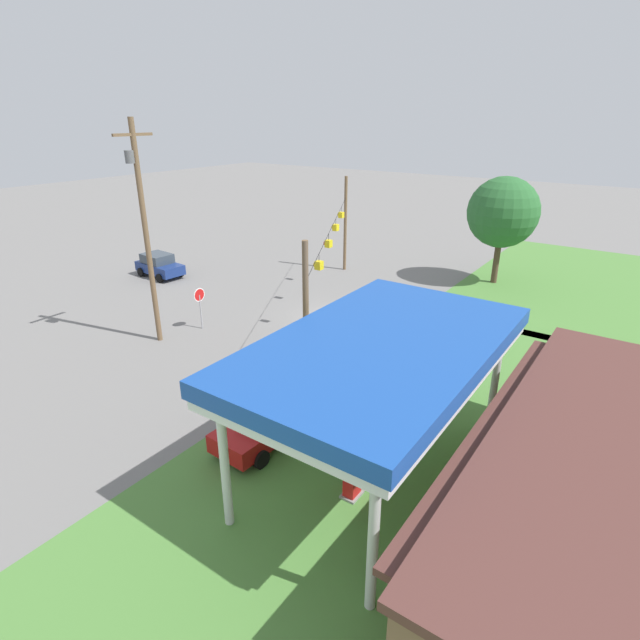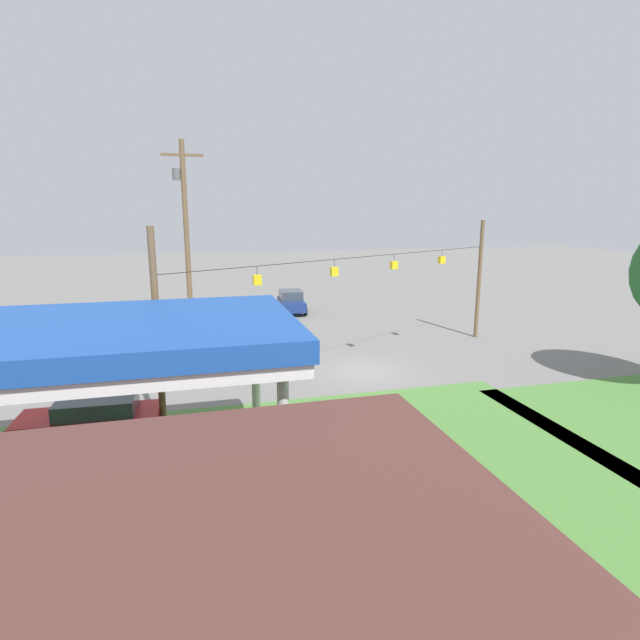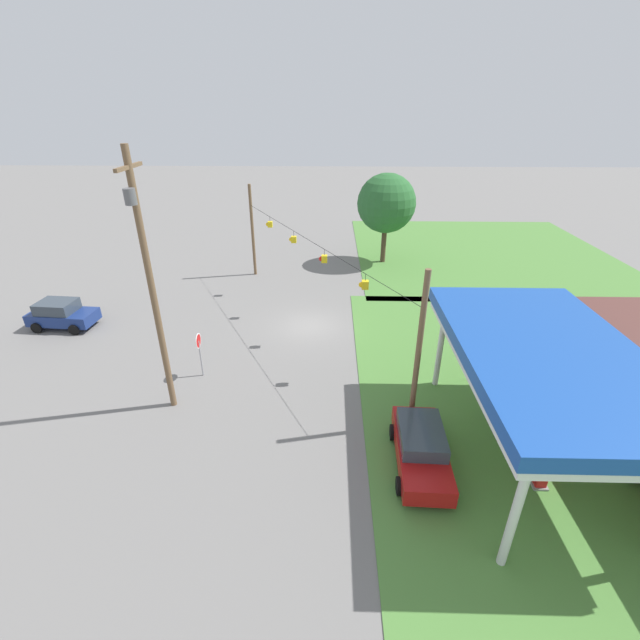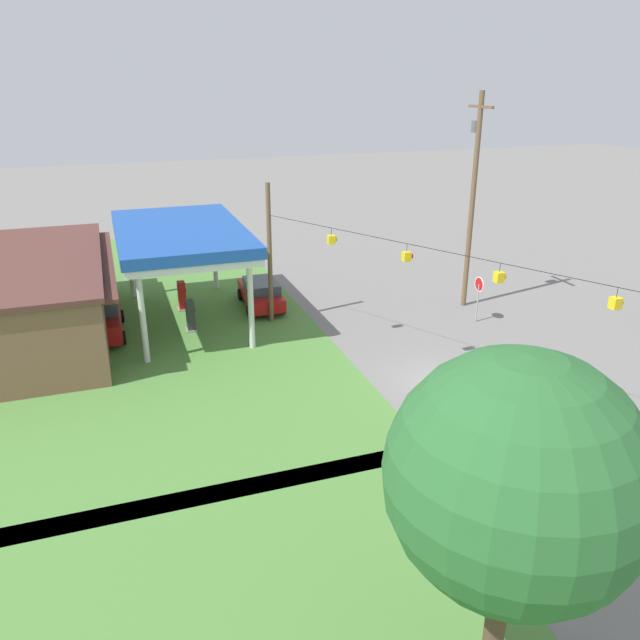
# 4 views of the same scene
# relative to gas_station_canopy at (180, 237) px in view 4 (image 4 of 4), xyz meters

# --- Properties ---
(ground_plane) EXTENTS (160.00, 160.00, 0.00)m
(ground_plane) POSITION_rel_gas_station_canopy_xyz_m (-11.09, -9.28, -4.61)
(ground_plane) COLOR slate
(grass_verge_station_corner) EXTENTS (36.00, 28.00, 0.04)m
(grass_verge_station_corner) POSITION_rel_gas_station_canopy_xyz_m (2.00, 7.62, -4.59)
(grass_verge_station_corner) COLOR #4C7F38
(grass_verge_station_corner) RESTS_ON ground
(gas_station_canopy) EXTENTS (11.00, 6.36, 5.11)m
(gas_station_canopy) POSITION_rel_gas_station_canopy_xyz_m (0.00, 0.00, 0.00)
(gas_station_canopy) COLOR silver
(gas_station_canopy) RESTS_ON ground
(gas_station_store) EXTENTS (14.47, 7.87, 4.04)m
(gas_station_store) POSITION_rel_gas_station_canopy_xyz_m (0.21, 7.60, -2.58)
(gas_station_store) COLOR brown
(gas_station_store) RESTS_ON ground
(fuel_pump_near) EXTENTS (0.71, 0.56, 1.67)m
(fuel_pump_near) POSITION_rel_gas_station_canopy_xyz_m (-1.63, -0.00, -3.82)
(fuel_pump_near) COLOR gray
(fuel_pump_near) RESTS_ON ground
(fuel_pump_far) EXTENTS (0.71, 0.56, 1.67)m
(fuel_pump_far) POSITION_rel_gas_station_canopy_xyz_m (1.63, -0.00, -3.82)
(fuel_pump_far) COLOR gray
(fuel_pump_far) RESTS_ON ground
(car_at_pumps_front) EXTENTS (4.73, 2.25, 1.62)m
(car_at_pumps_front) POSITION_rel_gas_station_canopy_xyz_m (0.67, -4.30, -3.76)
(car_at_pumps_front) COLOR #AD1414
(car_at_pumps_front) RESTS_ON ground
(car_at_pumps_rear) EXTENTS (5.04, 2.19, 2.04)m
(car_at_pumps_rear) POSITION_rel_gas_station_canopy_xyz_m (-0.62, 4.30, -3.58)
(car_at_pumps_rear) COLOR #AD1414
(car_at_pumps_rear) RESTS_ON ground
(stop_sign_roadside) EXTENTS (0.80, 0.08, 2.50)m
(stop_sign_roadside) POSITION_rel_gas_station_canopy_xyz_m (-5.33, -14.64, -2.80)
(stop_sign_roadside) COLOR #99999E
(stop_sign_roadside) RESTS_ON ground
(utility_pole_main) EXTENTS (2.20, 0.44, 11.64)m
(utility_pole_main) POSITION_rel_gas_station_canopy_xyz_m (-2.80, -15.39, 1.84)
(utility_pole_main) COLOR brown
(utility_pole_main) RESTS_ON ground
(signal_span_gantry) EXTENTS (19.06, 10.24, 7.40)m
(signal_span_gantry) POSITION_rel_gas_station_canopy_xyz_m (-11.09, -9.29, -0.55)
(signal_span_gantry) COLOR brown
(signal_span_gantry) RESTS_ON ground
(tree_west_verge) EXTENTS (5.04, 5.04, 7.80)m
(tree_west_verge) POSITION_rel_gas_station_canopy_xyz_m (-23.95, -3.17, 0.65)
(tree_west_verge) COLOR #4C3828
(tree_west_verge) RESTS_ON ground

